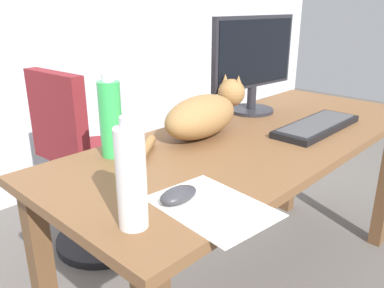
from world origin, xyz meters
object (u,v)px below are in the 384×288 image
at_px(office_chair, 90,176).
at_px(monitor, 254,61).
at_px(water_bottle, 111,118).
at_px(spray_bottle, 131,177).
at_px(computer_mouse, 178,195).
at_px(keyboard, 317,126).
at_px(cat, 205,113).

height_order(office_chair, monitor, monitor).
height_order(monitor, water_bottle, monitor).
bearing_deg(monitor, water_bottle, 179.43).
relative_size(water_bottle, spray_bottle, 1.05).
bearing_deg(computer_mouse, water_bottle, 78.78).
bearing_deg(water_bottle, computer_mouse, -101.22).
bearing_deg(keyboard, cat, 141.71).
bearing_deg(cat, keyboard, -38.29).
bearing_deg(monitor, office_chair, 132.88).
relative_size(office_chair, spray_bottle, 3.63).
relative_size(office_chair, monitor, 1.90).
distance_m(monitor, water_bottle, 0.76).
bearing_deg(cat, water_bottle, 169.06).
relative_size(keyboard, computer_mouse, 4.00).
bearing_deg(monitor, keyboard, -96.55).
bearing_deg(water_bottle, monitor, -0.57).
distance_m(water_bottle, spray_bottle, 0.44).
bearing_deg(cat, computer_mouse, -145.12).
bearing_deg(water_bottle, spray_bottle, -120.01).
relative_size(keyboard, cat, 0.72).
xyz_separation_m(office_chair, computer_mouse, (-0.31, -0.92, 0.34)).
bearing_deg(water_bottle, cat, -10.94).
distance_m(office_chair, computer_mouse, 1.03).
height_order(monitor, keyboard, monitor).
bearing_deg(computer_mouse, keyboard, 2.18).
bearing_deg(spray_bottle, office_chair, 63.92).
xyz_separation_m(monitor, cat, (-0.39, -0.06, -0.15)).
xyz_separation_m(water_bottle, spray_bottle, (-0.22, -0.38, -0.01)).
xyz_separation_m(keyboard, computer_mouse, (-0.79, -0.03, 0.00)).
bearing_deg(computer_mouse, spray_bottle, -176.52).
bearing_deg(water_bottle, office_chair, 66.85).
bearing_deg(monitor, computer_mouse, -155.97).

